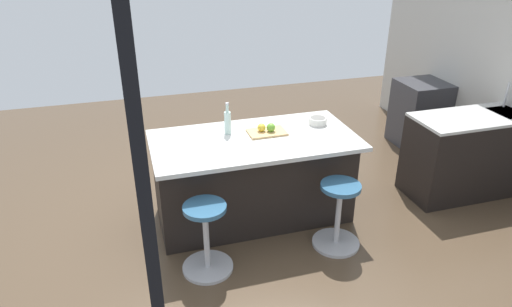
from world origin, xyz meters
The scene contains 12 objects.
ground_plane centered at (0.00, 0.00, 0.00)m, with size 8.12×8.12×0.00m, color brown.
window_panel_rear centered at (0.00, 2.48, 1.62)m, with size 6.25×0.12×2.84m.
sink_cabinet centered at (-2.78, 0.22, 0.46)m, with size 1.82×0.60×1.18m.
oven_range centered at (-2.77, -1.03, 0.43)m, with size 0.60×0.61×0.87m.
kitchen_island centered at (-0.13, 0.06, 0.45)m, with size 1.93×0.99×0.89m.
stool_by_window centered at (-0.74, 0.73, 0.30)m, with size 0.44×0.44×0.64m.
stool_middle centered at (0.48, 0.73, 0.30)m, with size 0.44×0.44×0.64m.
cutting_board centered at (-0.28, 0.02, 0.90)m, with size 0.36×0.24×0.02m, color tan.
apple_yellow centered at (-0.23, 0.01, 0.95)m, with size 0.08×0.08×0.08m, color gold.
apple_green centered at (-0.32, 0.04, 0.96)m, with size 0.08×0.08×0.08m, color #609E2D.
water_bottle centered at (0.08, -0.07, 1.02)m, with size 0.06×0.06×0.31m.
fruit_bowl centered at (-0.84, -0.05, 0.93)m, with size 0.18×0.18×0.07m.
Camera 1 is at (0.98, 3.89, 2.66)m, focal length 32.37 mm.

